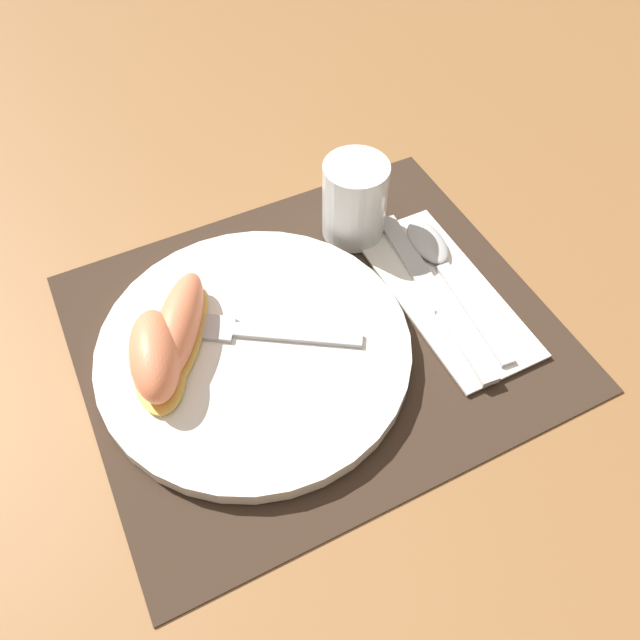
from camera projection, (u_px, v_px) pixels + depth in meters
ground_plane at (316, 332)px, 0.58m from camera, size 3.00×3.00×0.00m
placemat at (316, 331)px, 0.58m from camera, size 0.42×0.35×0.00m
plate at (255, 349)px, 0.56m from camera, size 0.28×0.28×0.02m
juice_glass at (354, 204)px, 0.63m from camera, size 0.07×0.07×0.09m
napkin at (444, 293)px, 0.60m from camera, size 0.09×0.21×0.00m
knife at (436, 297)px, 0.60m from camera, size 0.04×0.22×0.01m
spoon at (439, 259)px, 0.62m from camera, size 0.04×0.19×0.01m
fork at (242, 330)px, 0.56m from camera, size 0.17×0.12×0.00m
citrus_wedge_0 at (178, 329)px, 0.54m from camera, size 0.10×0.13×0.04m
citrus_wedge_1 at (156, 358)px, 0.52m from camera, size 0.07×0.10×0.05m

